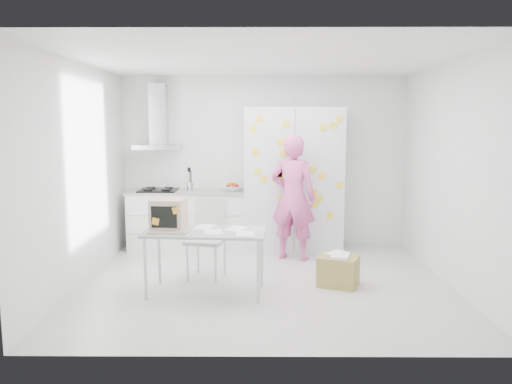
{
  "coord_description": "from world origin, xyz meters",
  "views": [
    {
      "loc": [
        -0.08,
        -6.0,
        1.96
      ],
      "look_at": [
        -0.12,
        0.62,
        1.05
      ],
      "focal_mm": 35.0,
      "sensor_mm": 36.0,
      "label": 1
    }
  ],
  "objects_px": {
    "desk": "(182,222)",
    "chair": "(208,233)",
    "person": "(293,197)",
    "cardboard_box": "(338,271)"
  },
  "relations": [
    {
      "from": "desk",
      "to": "chair",
      "type": "bearing_deg",
      "value": 71.81
    },
    {
      "from": "person",
      "to": "desk",
      "type": "xyz_separation_m",
      "value": [
        -1.38,
        -1.44,
        -0.07
      ]
    },
    {
      "from": "person",
      "to": "cardboard_box",
      "type": "bearing_deg",
      "value": 131.31
    },
    {
      "from": "desk",
      "to": "cardboard_box",
      "type": "relative_size",
      "value": 2.54
    },
    {
      "from": "chair",
      "to": "desk",
      "type": "bearing_deg",
      "value": -98.48
    },
    {
      "from": "person",
      "to": "desk",
      "type": "height_order",
      "value": "person"
    },
    {
      "from": "desk",
      "to": "chair",
      "type": "height_order",
      "value": "desk"
    },
    {
      "from": "person",
      "to": "desk",
      "type": "relative_size",
      "value": 1.27
    },
    {
      "from": "person",
      "to": "cardboard_box",
      "type": "height_order",
      "value": "person"
    },
    {
      "from": "person",
      "to": "chair",
      "type": "xyz_separation_m",
      "value": [
        -1.14,
        -0.86,
        -0.33
      ]
    }
  ]
}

